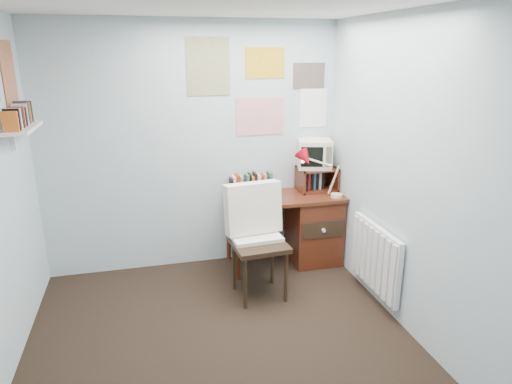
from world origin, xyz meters
TOP-DOWN VIEW (x-y plane):
  - ground at (0.00, 0.00)m, footprint 3.50×3.50m
  - back_wall at (0.00, 1.75)m, footprint 3.00×0.02m
  - right_wall at (1.50, 0.00)m, footprint 0.02×3.50m
  - desk at (1.17, 1.48)m, footprint 1.20×0.55m
  - desk_chair at (0.47, 0.89)m, footprint 0.55×0.53m
  - desk_lamp at (1.40, 1.31)m, footprint 0.31×0.26m
  - tv_riser at (1.29, 1.59)m, footprint 0.40×0.30m
  - crt_tv at (1.26, 1.61)m, footprint 0.41×0.39m
  - book_row at (0.66, 1.66)m, footprint 0.60×0.14m
  - radiator at (1.46, 0.55)m, footprint 0.09×0.80m
  - wall_shelf at (-1.40, 1.10)m, footprint 0.20×0.62m
  - posters_back at (0.70, 1.74)m, footprint 1.20×0.01m
  - posters_left at (-1.49, 1.10)m, footprint 0.01×0.70m

SIDE VIEW (x-z plane):
  - ground at x=0.00m, z-range 0.00..0.00m
  - desk at x=1.17m, z-range 0.03..0.79m
  - radiator at x=1.46m, z-range 0.12..0.72m
  - desk_chair at x=0.47m, z-range 0.00..1.02m
  - book_row at x=0.66m, z-range 0.76..0.98m
  - tv_riser at x=1.29m, z-range 0.76..1.01m
  - desk_lamp at x=1.40m, z-range 0.76..1.19m
  - crt_tv at x=1.26m, z-range 1.01..1.33m
  - back_wall at x=0.00m, z-range 0.00..2.50m
  - right_wall at x=1.50m, z-range 0.00..2.50m
  - wall_shelf at x=-1.40m, z-range 1.50..1.74m
  - posters_back at x=0.70m, z-range 1.40..2.30m
  - posters_left at x=-1.49m, z-range 1.70..2.30m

